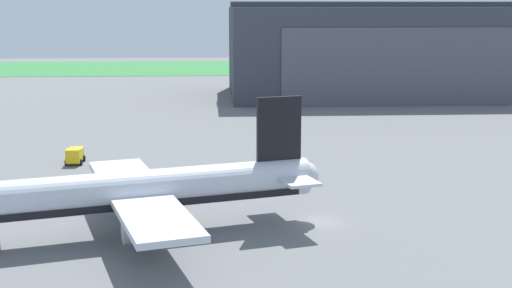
# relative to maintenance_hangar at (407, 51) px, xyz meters

# --- Properties ---
(ground_plane) EXTENTS (440.00, 440.00, 0.00)m
(ground_plane) POSITION_rel_maintenance_hangar_xyz_m (-34.45, -96.55, -10.19)
(ground_plane) COLOR slate
(grass_field_strip) EXTENTS (440.00, 56.00, 0.08)m
(grass_field_strip) POSITION_rel_maintenance_hangar_xyz_m (-34.45, 76.42, -10.15)
(grass_field_strip) COLOR #377E3F
(grass_field_strip) RESTS_ON ground_plane
(maintenance_hangar) EXTENTS (80.99, 36.86, 21.30)m
(maintenance_hangar) POSITION_rel_maintenance_hangar_xyz_m (0.00, 0.00, 0.00)
(maintenance_hangar) COLOR #383D47
(maintenance_hangar) RESTS_ON ground_plane
(airliner_near_left) EXTENTS (35.44, 28.38, 12.10)m
(airliner_near_left) POSITION_rel_maintenance_hangar_xyz_m (-52.02, -99.86, -6.06)
(airliner_near_left) COLOR silver
(airliner_near_left) RESTS_ON ground_plane
(baggage_tug) EXTENTS (2.24, 4.18, 2.16)m
(baggage_tug) POSITION_rel_maintenance_hangar_xyz_m (-62.87, -69.05, -9.04)
(baggage_tug) COLOR yellow
(baggage_tug) RESTS_ON ground_plane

